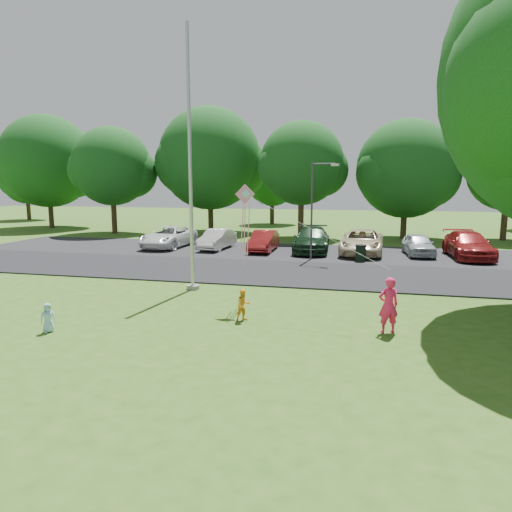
% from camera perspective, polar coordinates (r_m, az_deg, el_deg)
% --- Properties ---
extents(ground, '(120.00, 120.00, 0.00)m').
position_cam_1_polar(ground, '(12.78, -1.12, -10.03)').
color(ground, '#2F5716').
rests_on(ground, ground).
extents(park_road, '(60.00, 6.00, 0.06)m').
position_cam_1_polar(park_road, '(21.32, 4.84, -2.14)').
color(park_road, black).
rests_on(park_road, ground).
extents(parking_strip, '(42.00, 7.00, 0.06)m').
position_cam_1_polar(parking_strip, '(27.67, 6.80, 0.44)').
color(parking_strip, black).
rests_on(parking_strip, ground).
extents(flagpole, '(0.50, 0.50, 10.00)m').
position_cam_1_polar(flagpole, '(17.91, -8.19, 8.97)').
color(flagpole, '#B7BABF').
rests_on(flagpole, ground).
extents(street_lamp, '(1.47, 0.48, 5.30)m').
position_cam_1_polar(street_lamp, '(24.67, 7.46, 6.73)').
color(street_lamp, '#3F3F44').
rests_on(street_lamp, ground).
extents(trash_can, '(0.59, 0.59, 0.93)m').
position_cam_1_polar(trash_can, '(24.87, 12.96, 0.30)').
color(trash_can, black).
rests_on(trash_can, ground).
extents(tree_row, '(64.35, 11.94, 10.88)m').
position_cam_1_polar(tree_row, '(35.98, 11.13, 11.41)').
color(tree_row, '#332316').
rests_on(tree_row, ground).
extents(horizon_trees, '(77.46, 7.20, 7.02)m').
position_cam_1_polar(horizon_trees, '(45.58, 14.68, 9.01)').
color(horizon_trees, '#332316').
rests_on(horizon_trees, ground).
extents(parked_cars, '(20.34, 5.42, 1.47)m').
position_cam_1_polar(parked_cars, '(27.54, 7.48, 1.90)').
color(parked_cars, silver).
rests_on(parked_cars, ground).
extents(woman, '(0.68, 0.56, 1.60)m').
position_cam_1_polar(woman, '(13.38, 16.21, -5.94)').
color(woman, '#FF215C').
rests_on(woman, ground).
extents(child_yellow, '(0.61, 0.60, 0.99)m').
position_cam_1_polar(child_yellow, '(14.03, -1.57, -6.16)').
color(child_yellow, '#FFA628').
rests_on(child_yellow, ground).
extents(child_blue, '(0.47, 0.49, 0.84)m').
position_cam_1_polar(child_blue, '(14.28, -24.58, -7.03)').
color(child_blue, '#9ACEEC').
rests_on(child_blue, ground).
extents(kite, '(4.92, 2.00, 2.83)m').
position_cam_1_polar(kite, '(15.09, -1.14, 6.04)').
color(kite, pink).
rests_on(kite, ground).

